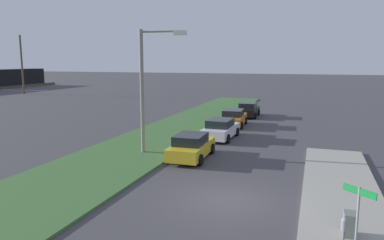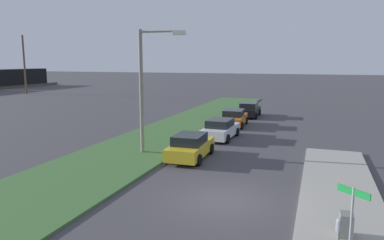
{
  "view_description": "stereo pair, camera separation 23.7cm",
  "coord_description": "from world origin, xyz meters",
  "px_view_note": "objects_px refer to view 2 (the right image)",
  "views": [
    {
      "loc": [
        -13.88,
        -3.2,
        5.66
      ],
      "look_at": [
        11.85,
        5.55,
        1.22
      ],
      "focal_mm": 33.9,
      "sensor_mm": 36.0,
      "label": 1
    },
    {
      "loc": [
        -13.8,
        -3.42,
        5.66
      ],
      "look_at": [
        11.85,
        5.55,
        1.22
      ],
      "focal_mm": 33.9,
      "sensor_mm": 36.0,
      "label": 2
    }
  ],
  "objects_px": {
    "parked_car_black": "(249,110)",
    "street_sign": "(351,222)",
    "parked_car_yellow": "(190,146)",
    "parked_car_orange": "(234,118)",
    "utility_box": "(346,227)",
    "distant_utility_pole": "(24,65)",
    "streetlight": "(147,83)",
    "parking_meter": "(339,231)",
    "parked_car_white": "(220,129)"
  },
  "relations": [
    {
      "from": "street_sign",
      "to": "parked_car_yellow",
      "type": "bearing_deg",
      "value": 37.76
    },
    {
      "from": "parked_car_yellow",
      "to": "distant_utility_pole",
      "type": "relative_size",
      "value": 0.44
    },
    {
      "from": "parked_car_yellow",
      "to": "utility_box",
      "type": "xyz_separation_m",
      "value": [
        -7.65,
        -7.97,
        -0.27
      ]
    },
    {
      "from": "utility_box",
      "to": "streetlight",
      "type": "height_order",
      "value": "streetlight"
    },
    {
      "from": "parking_meter",
      "to": "streetlight",
      "type": "xyz_separation_m",
      "value": [
        9.45,
        10.46,
        3.34
      ]
    },
    {
      "from": "utility_box",
      "to": "streetlight",
      "type": "relative_size",
      "value": 0.12
    },
    {
      "from": "parked_car_black",
      "to": "streetlight",
      "type": "bearing_deg",
      "value": 168.34
    },
    {
      "from": "distant_utility_pole",
      "to": "parked_car_black",
      "type": "bearing_deg",
      "value": -107.6
    },
    {
      "from": "parked_car_white",
      "to": "distant_utility_pole",
      "type": "xyz_separation_m",
      "value": [
        24.35,
        41.18,
        4.28
      ]
    },
    {
      "from": "distant_utility_pole",
      "to": "parked_car_white",
      "type": "bearing_deg",
      "value": -120.6
    },
    {
      "from": "parked_car_white",
      "to": "utility_box",
      "type": "relative_size",
      "value": 4.85
    },
    {
      "from": "parked_car_yellow",
      "to": "street_sign",
      "type": "relative_size",
      "value": 1.67
    },
    {
      "from": "parked_car_black",
      "to": "parked_car_yellow",
      "type": "bearing_deg",
      "value": 177.7
    },
    {
      "from": "parked_car_black",
      "to": "streetlight",
      "type": "xyz_separation_m",
      "value": [
        -17.04,
        3.11,
        3.67
      ]
    },
    {
      "from": "parking_meter",
      "to": "parked_car_white",
      "type": "bearing_deg",
      "value": 25.9
    },
    {
      "from": "street_sign",
      "to": "distant_utility_pole",
      "type": "xyz_separation_m",
      "value": [
        40.38,
        48.78,
        3.3
      ]
    },
    {
      "from": "parked_car_white",
      "to": "parked_car_black",
      "type": "height_order",
      "value": "same"
    },
    {
      "from": "parking_meter",
      "to": "streetlight",
      "type": "bearing_deg",
      "value": 47.92
    },
    {
      "from": "parked_car_yellow",
      "to": "parked_car_black",
      "type": "relative_size",
      "value": 1.0
    },
    {
      "from": "parked_car_yellow",
      "to": "distant_utility_pole",
      "type": "bearing_deg",
      "value": 51.82
    },
    {
      "from": "parking_meter",
      "to": "street_sign",
      "type": "height_order",
      "value": "street_sign"
    },
    {
      "from": "parked_car_white",
      "to": "parked_car_orange",
      "type": "distance_m",
      "value": 5.49
    },
    {
      "from": "parked_car_black",
      "to": "utility_box",
      "type": "height_order",
      "value": "parked_car_black"
    },
    {
      "from": "parked_car_yellow",
      "to": "streetlight",
      "type": "distance_m",
      "value": 4.63
    },
    {
      "from": "utility_box",
      "to": "parking_meter",
      "type": "bearing_deg",
      "value": 168.96
    },
    {
      "from": "parked_car_white",
      "to": "parked_car_orange",
      "type": "relative_size",
      "value": 1.0
    },
    {
      "from": "parked_car_yellow",
      "to": "parking_meter",
      "type": "distance_m",
      "value": 12.06
    },
    {
      "from": "streetlight",
      "to": "parking_meter",
      "type": "bearing_deg",
      "value": -132.08
    },
    {
      "from": "parked_car_black",
      "to": "distant_utility_pole",
      "type": "relative_size",
      "value": 0.43
    },
    {
      "from": "parked_car_orange",
      "to": "streetlight",
      "type": "relative_size",
      "value": 0.58
    },
    {
      "from": "utility_box",
      "to": "parked_car_yellow",
      "type": "bearing_deg",
      "value": 46.18
    },
    {
      "from": "parked_car_white",
      "to": "streetlight",
      "type": "bearing_deg",
      "value": 154.04
    },
    {
      "from": "street_sign",
      "to": "streetlight",
      "type": "height_order",
      "value": "streetlight"
    },
    {
      "from": "parked_car_orange",
      "to": "streetlight",
      "type": "distance_m",
      "value": 12.16
    },
    {
      "from": "parking_meter",
      "to": "utility_box",
      "type": "xyz_separation_m",
      "value": [
        1.67,
        -0.33,
        -0.6
      ]
    },
    {
      "from": "parked_car_yellow",
      "to": "parked_car_white",
      "type": "bearing_deg",
      "value": -4.26
    },
    {
      "from": "streetlight",
      "to": "distant_utility_pole",
      "type": "height_order",
      "value": "distant_utility_pole"
    },
    {
      "from": "street_sign",
      "to": "parking_meter",
      "type": "bearing_deg",
      "value": 14.46
    },
    {
      "from": "streetlight",
      "to": "parked_car_orange",
      "type": "bearing_deg",
      "value": -14.18
    },
    {
      "from": "parked_car_yellow",
      "to": "parking_meter",
      "type": "bearing_deg",
      "value": -142.37
    },
    {
      "from": "parked_car_yellow",
      "to": "parked_car_orange",
      "type": "distance_m",
      "value": 11.36
    },
    {
      "from": "parked_car_yellow",
      "to": "parking_meter",
      "type": "relative_size",
      "value": 3.07
    },
    {
      "from": "streetlight",
      "to": "parked_car_black",
      "type": "bearing_deg",
      "value": -10.35
    },
    {
      "from": "parked_car_white",
      "to": "utility_box",
      "type": "height_order",
      "value": "parked_car_white"
    },
    {
      "from": "parked_car_white",
      "to": "streetlight",
      "type": "relative_size",
      "value": 0.58
    },
    {
      "from": "parked_car_orange",
      "to": "parked_car_black",
      "type": "xyz_separation_m",
      "value": [
        5.8,
        -0.27,
        0.0
      ]
    },
    {
      "from": "parked_car_black",
      "to": "street_sign",
      "type": "xyz_separation_m",
      "value": [
        -27.31,
        -7.56,
        0.99
      ]
    },
    {
      "from": "parked_car_orange",
      "to": "parked_car_black",
      "type": "bearing_deg",
      "value": -5.34
    },
    {
      "from": "street_sign",
      "to": "distant_utility_pole",
      "type": "height_order",
      "value": "distant_utility_pole"
    },
    {
      "from": "streetlight",
      "to": "distant_utility_pole",
      "type": "relative_size",
      "value": 0.75
    }
  ]
}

